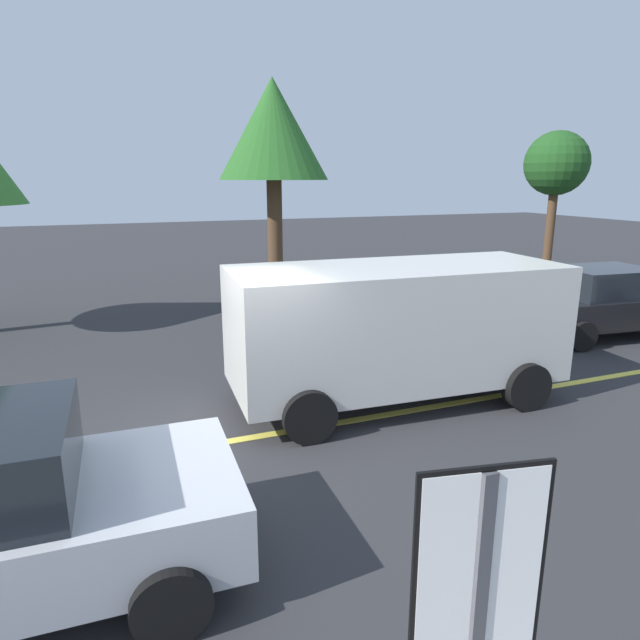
% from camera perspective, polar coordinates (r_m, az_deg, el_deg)
% --- Properties ---
extents(ground_plane, '(80.00, 80.00, 0.00)m').
position_cam_1_polar(ground_plane, '(7.89, -8.94, -12.23)').
color(ground_plane, '#2D2D30').
extents(lane_marking_centre, '(28.00, 0.16, 0.01)m').
position_cam_1_polar(lane_marking_centre, '(8.92, 10.44, -8.98)').
color(lane_marking_centre, '#E0D14C').
extents(speed_limit_sign, '(0.53, 0.11, 2.52)m').
position_cam_1_polar(speed_limit_sign, '(2.58, 15.52, -29.14)').
color(speed_limit_sign, '#4C4C51').
rests_on(speed_limit_sign, ground_plane).
extents(white_van, '(5.30, 2.48, 2.20)m').
position_cam_1_polar(white_van, '(8.84, 8.04, -0.44)').
color(white_van, silver).
rests_on(white_van, ground_plane).
extents(car_black_approaching, '(4.26, 2.26, 1.57)m').
position_cam_1_polar(car_black_approaching, '(14.13, 27.43, 1.69)').
color(car_black_approaching, black).
rests_on(car_black_approaching, ground_plane).
extents(tree_left_verge, '(2.65, 2.65, 5.82)m').
position_cam_1_polar(tree_left_verge, '(14.04, -4.86, 18.67)').
color(tree_left_verge, '#513823').
rests_on(tree_left_verge, ground_plane).
extents(tree_right_verge, '(2.08, 2.08, 5.02)m').
position_cam_1_polar(tree_right_verge, '(20.49, 23.17, 14.42)').
color(tree_right_verge, '#513823').
rests_on(tree_right_verge, ground_plane).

